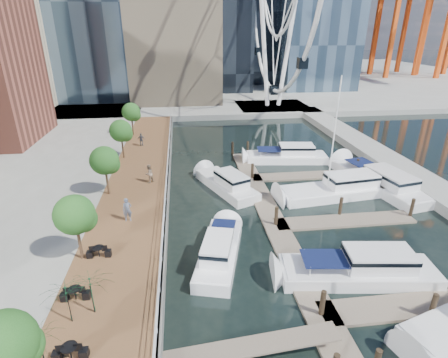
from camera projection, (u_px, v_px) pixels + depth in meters
The scene contains 17 objects.
ground at pixel (262, 296), 21.45m from camera, with size 520.00×520.00×0.00m, color black.
boardwalk at pixel (137, 193), 33.91m from camera, with size 6.00×60.00×1.00m, color brown.
seawall at pixel (168, 191), 34.24m from camera, with size 0.25×60.00×1.00m, color #595954.
land_far at pixel (193, 78), 114.23m from camera, with size 200.00×114.00×1.00m, color gray.
breakwater at pixel (388, 162), 41.74m from camera, with size 4.00×60.00×1.00m, color gray.
pier at pixel (273, 108), 70.23m from camera, with size 14.00×12.00×1.00m, color gray.
railing at pixel (166, 181), 33.83m from camera, with size 0.10×60.00×1.05m, color white, non-canonical shape.
floating_docks at pixel (324, 207), 31.25m from camera, with size 16.00×34.00×2.60m.
port_cranes at pixel (409, 12), 108.39m from camera, with size 40.00×52.00×38.00m.
street_trees at pixel (104, 161), 31.22m from camera, with size 2.60×42.60×4.60m.
cafe_tables at pixel (73, 320), 17.91m from camera, with size 2.50×13.70×0.74m.
yacht_foreground at pixel (357, 278), 23.02m from camera, with size 2.95×11.03×2.15m, color silver, non-canonical shape.
pedestrian_near at pixel (127, 210), 27.60m from camera, with size 0.71×0.46×1.94m, color #51596D.
pedestrian_mid at pixel (149, 174), 34.58m from camera, with size 0.92×0.71×1.88m, color gray.
pedestrian_far at pixel (141, 140), 45.53m from camera, with size 1.00×0.42×1.71m, color #353943.
moored_yachts at pixel (330, 198), 33.87m from camera, with size 23.12×32.10×11.50m.
cafe_seating at pixel (71, 311), 17.47m from camera, with size 4.34×5.88×2.36m.
Camera 1 is at (-4.37, -16.43, 15.12)m, focal length 28.00 mm.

